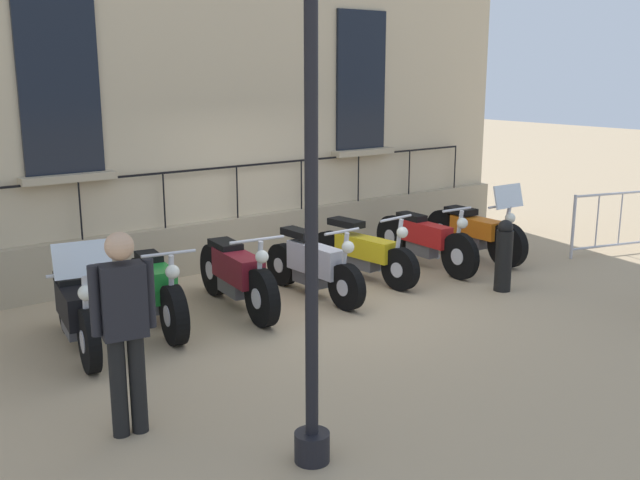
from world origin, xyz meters
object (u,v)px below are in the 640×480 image
object	(u,v)px
motorcycle_green	(157,292)
crowd_barrier	(632,219)
bollard	(504,255)
motorcycle_silver	(314,267)
motorcycle_red	(425,241)
motorcycle_maroon	(237,276)
motorcycle_orange	(475,233)
motorcycle_black	(77,312)
pedestrian_walking	(124,322)
motorcycle_yellow	(363,253)

from	to	relation	value
motorcycle_green	crowd_barrier	size ratio (longest dim) A/B	0.87
motorcycle_green	bollard	xyz separation A→B (m)	(1.58, 4.43, 0.08)
motorcycle_silver	bollard	xyz separation A→B (m)	(1.36, 2.26, 0.09)
motorcycle_green	bollard	world-z (taller)	motorcycle_green
motorcycle_red	bollard	xyz separation A→B (m)	(1.51, -0.00, 0.07)
motorcycle_maroon	motorcycle_orange	distance (m)	4.41
motorcycle_green	motorcycle_orange	distance (m)	5.48
motorcycle_silver	bollard	bearing A→B (deg)	58.96
motorcycle_red	motorcycle_black	bearing A→B (deg)	-88.20
motorcycle_silver	motorcycle_orange	xyz separation A→B (m)	(-0.07, 3.31, 0.01)
motorcycle_maroon	motorcycle_silver	xyz separation A→B (m)	(0.16, 1.09, -0.03)
motorcycle_black	motorcycle_maroon	bearing A→B (deg)	95.00
motorcycle_green	motorcycle_orange	xyz separation A→B (m)	(0.15, 5.48, 0.00)
motorcycle_black	pedestrian_walking	bearing A→B (deg)	-8.31
motorcycle_black	motorcycle_yellow	world-z (taller)	motorcycle_black
motorcycle_maroon	bollard	xyz separation A→B (m)	(1.52, 3.35, 0.06)
motorcycle_silver	motorcycle_red	size ratio (longest dim) A/B	0.90
motorcycle_maroon	motorcycle_orange	world-z (taller)	motorcycle_orange
motorcycle_red	motorcycle_silver	bearing A→B (deg)	-86.16
motorcycle_silver	motorcycle_orange	bearing A→B (deg)	91.15
motorcycle_silver	motorcycle_yellow	distance (m)	1.11
motorcycle_black	motorcycle_orange	distance (m)	6.52
motorcycle_maroon	motorcycle_yellow	bearing A→B (deg)	91.88
motorcycle_maroon	crowd_barrier	bearing A→B (deg)	78.48
motorcycle_black	bollard	bearing A→B (deg)	76.24
motorcycle_black	bollard	size ratio (longest dim) A/B	1.96
crowd_barrier	motorcycle_silver	bearing A→B (deg)	-102.08
motorcycle_black	motorcycle_maroon	xyz separation A→B (m)	(-0.19, 2.12, -0.00)
motorcycle_silver	crowd_barrier	size ratio (longest dim) A/B	0.85
motorcycle_silver	motorcycle_yellow	world-z (taller)	same
motorcycle_maroon	bollard	size ratio (longest dim) A/B	2.15
motorcycle_silver	pedestrian_walking	xyz separation A→B (m)	(2.11, -3.51, 0.58)
motorcycle_orange	motorcycle_silver	bearing A→B (deg)	-88.85
motorcycle_silver	bollard	distance (m)	2.64
motorcycle_black	motorcycle_maroon	distance (m)	2.12
motorcycle_silver	motorcycle_orange	distance (m)	3.31
motorcycle_maroon	crowd_barrier	world-z (taller)	motorcycle_maroon
motorcycle_green	bollard	bearing A→B (deg)	70.40
motorcycle_orange	pedestrian_walking	world-z (taller)	pedestrian_walking
motorcycle_silver	bollard	world-z (taller)	motorcycle_silver
motorcycle_silver	motorcycle_yellow	bearing A→B (deg)	102.32
motorcycle_green	motorcycle_maroon	distance (m)	1.08
motorcycle_black	pedestrian_walking	distance (m)	2.19
motorcycle_green	motorcycle_yellow	world-z (taller)	motorcycle_green
motorcycle_black	crowd_barrier	world-z (taller)	motorcycle_black
motorcycle_yellow	motorcycle_silver	bearing A→B (deg)	-77.68
motorcycle_orange	bollard	xyz separation A→B (m)	(1.43, -1.06, 0.07)
motorcycle_red	bollard	bearing A→B (deg)	-0.04
pedestrian_walking	motorcycle_green	bearing A→B (deg)	149.98
motorcycle_maroon	pedestrian_walking	size ratio (longest dim) A/B	1.24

